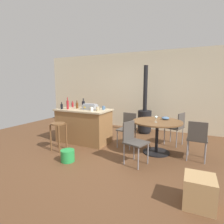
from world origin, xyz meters
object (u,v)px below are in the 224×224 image
at_px(folding_chair_far, 133,139).
at_px(toolbox, 90,107).
at_px(folding_chair_near, 128,127).
at_px(folding_chair_right, 177,126).
at_px(cardboard_box, 199,191).
at_px(folding_chair_left, 197,137).
at_px(cup_2, 104,108).
at_px(cup_0, 92,109).
at_px(bottle_4, 77,105).
at_px(plastic_bucket, 68,156).
at_px(wood_stove, 145,117).
at_px(bottle_1, 68,105).
at_px(bottle_2, 83,105).
at_px(bottle_3, 62,106).
at_px(wine_glass, 156,117).
at_px(kitchen_island, 84,125).
at_px(cup_1, 98,109).
at_px(dining_table, 157,128).
at_px(wooden_stool, 58,130).
at_px(serving_bowl, 165,118).
at_px(bottle_0, 73,105).

xyz_separation_m(folding_chair_far, toolbox, (-1.49, 0.73, 0.49)).
relative_size(folding_chair_near, folding_chair_right, 0.99).
relative_size(toolbox, cardboard_box, 0.91).
height_order(folding_chair_near, folding_chair_left, folding_chair_near).
bearing_deg(cup_2, cup_0, -109.13).
height_order(bottle_4, plastic_bucket, bottle_4).
height_order(folding_chair_near, plastic_bucket, folding_chair_near).
height_order(wood_stove, cup_0, wood_stove).
relative_size(bottle_1, bottle_2, 1.14).
distance_m(folding_chair_far, bottle_3, 2.36).
height_order(cup_2, wine_glass, cup_2).
relative_size(folding_chair_left, bottle_4, 3.85).
relative_size(kitchen_island, bottle_3, 7.88).
relative_size(bottle_4, cardboard_box, 0.54).
bearing_deg(cardboard_box, cup_1, 148.11).
distance_m(dining_table, bottle_3, 2.60).
bearing_deg(wood_stove, cup_0, -114.49).
relative_size(cup_0, cardboard_box, 0.28).
height_order(cup_0, cup_1, cup_0).
distance_m(folding_chair_left, cup_2, 2.36).
height_order(kitchen_island, folding_chair_near, kitchen_island).
height_order(cup_1, cardboard_box, cup_1).
bearing_deg(wooden_stool, bottle_4, 94.61).
relative_size(wooden_stool, cup_1, 5.69).
distance_m(folding_chair_near, folding_chair_right, 1.28).
distance_m(wooden_stool, cup_1, 1.10).
xyz_separation_m(cup_1, cardboard_box, (2.42, -1.51, -0.76)).
bearing_deg(cardboard_box, kitchen_island, 151.47).
relative_size(dining_table, serving_bowl, 6.23).
distance_m(dining_table, bottle_1, 2.44).
relative_size(wooden_stool, plastic_bucket, 2.36).
xyz_separation_m(dining_table, wine_glass, (-0.00, -0.14, 0.28)).
distance_m(bottle_1, bottle_2, 0.43).
relative_size(bottle_0, bottle_1, 0.56).
relative_size(bottle_3, cup_1, 1.57).
xyz_separation_m(wooden_stool, cup_0, (0.59, 0.58, 0.47)).
relative_size(dining_table, bottle_0, 6.22).
relative_size(wooden_stool, serving_bowl, 3.74).
bearing_deg(bottle_0, folding_chair_far, -23.25).
height_order(wood_stove, serving_bowl, wood_stove).
distance_m(kitchen_island, serving_bowl, 2.18).
xyz_separation_m(folding_chair_left, serving_bowl, (-0.71, 0.33, 0.29)).
bearing_deg(bottle_4, folding_chair_far, -21.77).
relative_size(bottle_0, bottle_2, 0.64).
bearing_deg(wood_stove, plastic_bucket, -105.79).
bearing_deg(wine_glass, dining_table, 88.36).
xyz_separation_m(bottle_0, cup_1, (1.05, -0.32, -0.02)).
relative_size(wood_stove, bottle_2, 7.74).
bearing_deg(folding_chair_left, dining_table, 174.61).
height_order(bottle_3, cup_1, bottle_3).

